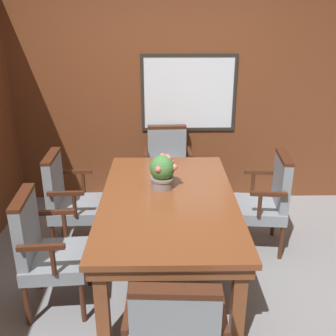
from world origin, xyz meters
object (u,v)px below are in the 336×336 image
at_px(chair_left_near, 45,248).
at_px(potted_plant, 163,171).
at_px(dining_table, 168,207).
at_px(chair_head_far, 168,165).
at_px(chair_right_far, 267,199).
at_px(chair_left_far, 68,198).

distance_m(chair_left_near, potted_plant, 1.14).
bearing_deg(dining_table, chair_head_far, 89.42).
bearing_deg(chair_right_far, chair_left_near, -61.21).
xyz_separation_m(dining_table, chair_left_near, (-0.94, -0.41, -0.13)).
xyz_separation_m(chair_left_near, potted_plant, (0.89, 0.60, 0.37)).
relative_size(chair_head_far, chair_left_near, 1.00).
bearing_deg(chair_left_near, chair_head_far, -32.98).
relative_size(chair_head_far, chair_left_far, 1.00).
distance_m(dining_table, chair_head_far, 1.32).
bearing_deg(chair_left_near, dining_table, -70.40).
distance_m(dining_table, chair_left_near, 1.03).
height_order(chair_head_far, chair_left_far, same).
bearing_deg(chair_left_near, chair_right_far, -70.73).
bearing_deg(dining_table, potted_plant, 103.80).
bearing_deg(chair_head_far, dining_table, -93.15).
xyz_separation_m(chair_head_far, chair_right_far, (0.94, -0.90, 0.00)).
height_order(dining_table, chair_head_far, chair_head_far).
bearing_deg(chair_left_far, chair_head_far, -50.10).
bearing_deg(dining_table, chair_right_far, 23.00).
relative_size(chair_right_far, chair_left_near, 1.00).
xyz_separation_m(dining_table, chair_left_far, (-0.95, 0.45, -0.13)).
bearing_deg(chair_left_near, potted_plant, -60.00).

